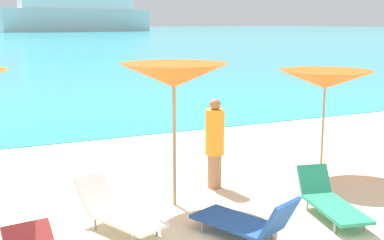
{
  "coord_description": "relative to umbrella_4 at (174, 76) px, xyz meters",
  "views": [
    {
      "loc": [
        -2.98,
        -4.31,
        2.96
      ],
      "look_at": [
        0.91,
        3.89,
        1.2
      ],
      "focal_mm": 46.74,
      "sensor_mm": 36.0,
      "label": 1
    }
  ],
  "objects": [
    {
      "name": "ground_plane",
      "position": [
        -0.13,
        7.08,
        -2.3
      ],
      "size": [
        50.0,
        100.0,
        0.3
      ],
      "primitive_type": "cube",
      "color": "beige"
    },
    {
      "name": "umbrella_4",
      "position": [
        0.0,
        0.0,
        0.0
      ],
      "size": [
        1.8,
        1.8,
        2.35
      ],
      "color": "#9E7F59",
      "rests_on": "ground_plane"
    },
    {
      "name": "umbrella_5",
      "position": [
        3.29,
        0.3,
        -0.25
      ],
      "size": [
        1.91,
        1.91,
        2.08
      ],
      "color": "#9E7F59",
      "rests_on": "ground_plane"
    },
    {
      "name": "lounge_chair_0",
      "position": [
        -1.16,
        -0.56,
        -1.86
      ],
      "size": [
        1.06,
        1.59,
        0.69
      ],
      "rotation": [
        0.0,
        0.0,
        0.39
      ],
      "color": "white",
      "rests_on": "ground_plane"
    },
    {
      "name": "lounge_chair_3",
      "position": [
        1.97,
        -1.49,
        -1.89
      ],
      "size": [
        0.87,
        1.63,
        0.66
      ],
      "rotation": [
        0.0,
        0.0,
        -0.22
      ],
      "color": "#268C66",
      "rests_on": "ground_plane"
    },
    {
      "name": "lounge_chair_6",
      "position": [
        0.37,
        -1.68,
        -1.87
      ],
      "size": [
        1.11,
        1.61,
        0.72
      ],
      "rotation": [
        0.0,
        0.0,
        3.52
      ],
      "color": "#1E478C",
      "rests_on": "ground_plane"
    },
    {
      "name": "beachgoer_1",
      "position": [
        1.01,
        0.51,
        -1.28
      ],
      "size": [
        0.34,
        0.34,
        1.65
      ],
      "rotation": [
        0.0,
        0.0,
        5.86
      ],
      "color": "#A3704C",
      "rests_on": "ground_plane"
    },
    {
      "name": "cruise_ship",
      "position": [
        39.02,
        178.71,
        5.64
      ],
      "size": [
        56.14,
        16.72,
        20.58
      ],
      "rotation": [
        0.0,
        0.0,
        0.17
      ],
      "color": "silver",
      "rests_on": "ocean_water"
    }
  ]
}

